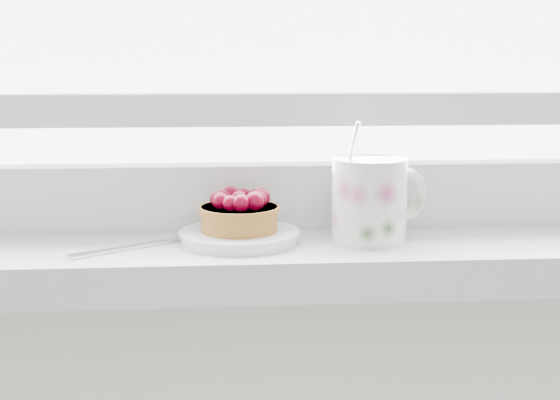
{
  "coord_description": "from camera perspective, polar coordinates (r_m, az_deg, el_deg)",
  "views": [
    {
      "loc": [
        -0.08,
        1.11,
        1.13
      ],
      "look_at": [
        -0.01,
        1.88,
        0.98
      ],
      "focal_mm": 50.0,
      "sensor_mm": 36.0,
      "label": 1
    }
  ],
  "objects": [
    {
      "name": "raspberry_tart",
      "position": [
        0.79,
        -2.96,
        -0.9
      ],
      "size": [
        0.08,
        0.08,
        0.04
      ],
      "color": "brown",
      "rests_on": "saucer"
    },
    {
      "name": "floral_mug",
      "position": [
        0.8,
        6.72,
        0.13
      ],
      "size": [
        0.12,
        0.1,
        0.12
      ],
      "color": "silver",
      "rests_on": "windowsill"
    },
    {
      "name": "fork",
      "position": [
        0.8,
        -9.39,
        -3.17
      ],
      "size": [
        0.16,
        0.11,
        0.0
      ],
      "color": "silver",
      "rests_on": "windowsill"
    },
    {
      "name": "saucer",
      "position": [
        0.8,
        -2.98,
        -2.68
      ],
      "size": [
        0.12,
        0.12,
        0.01
      ],
      "primitive_type": "cylinder",
      "color": "white",
      "rests_on": "windowsill"
    }
  ]
}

